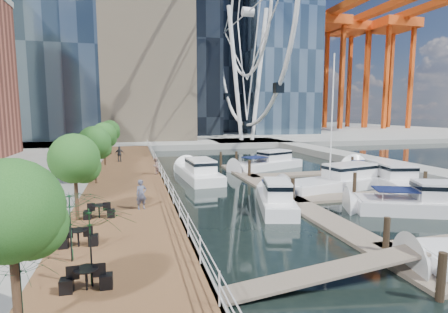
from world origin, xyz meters
TOP-DOWN VIEW (x-y plane):
  - ground at (0.00, 0.00)m, footprint 520.00×520.00m
  - boardwalk at (-9.00, 15.00)m, footprint 6.00×60.00m
  - seawall at (-6.00, 15.00)m, footprint 0.25×60.00m
  - land_far at (0.00, 102.00)m, footprint 200.00×114.00m
  - breakwater at (20.00, 20.00)m, footprint 4.00×60.00m
  - pier at (14.00, 52.00)m, footprint 14.00×12.00m
  - railing at (-6.10, 15.00)m, footprint 0.10×60.00m
  - floating_docks at (7.97, 9.98)m, footprint 16.00×34.00m
  - ferris_wheel at (14.00, 52.00)m, footprint 5.80×45.60m
  - port_cranes at (67.67, 95.67)m, footprint 40.00×52.00m
  - street_trees at (-11.40, 14.00)m, footprint 2.60×42.60m
  - cafe_tables at (-10.40, -2.00)m, footprint 2.50×13.70m
  - yacht_foreground at (10.40, 3.02)m, footprint 10.46×6.40m
  - pedestrian_near at (-8.04, 5.26)m, footprint 0.74×0.59m
  - pedestrian_mid at (-6.50, 16.92)m, footprint 0.87×0.93m
  - pedestrian_far at (-9.96, 26.20)m, footprint 1.14×0.66m
  - moored_yachts at (7.91, 11.56)m, footprint 21.36×33.10m
  - cafe_seating at (-10.54, -3.23)m, footprint 4.44×7.24m

SIDE VIEW (x-z plane):
  - ground at x=0.00m, z-range 0.00..0.00m
  - yacht_foreground at x=10.40m, z-range -1.07..1.07m
  - moored_yachts at x=7.91m, z-range -5.75..5.75m
  - floating_docks at x=7.97m, z-range -0.81..1.79m
  - boardwalk at x=-9.00m, z-range 0.00..1.00m
  - seawall at x=-6.00m, z-range 0.00..1.00m
  - land_far at x=0.00m, z-range 0.00..1.00m
  - breakwater at x=20.00m, z-range 0.00..1.00m
  - pier at x=14.00m, z-range 0.00..1.00m
  - cafe_tables at x=-10.40m, z-range 1.00..1.74m
  - railing at x=-6.10m, z-range 1.00..2.05m
  - pedestrian_mid at x=-6.50m, z-range 1.00..2.53m
  - pedestrian_near at x=-8.04m, z-range 1.00..2.76m
  - pedestrian_far at x=-9.96m, z-range 1.00..2.82m
  - cafe_seating at x=-10.54m, z-range 0.92..3.64m
  - street_trees at x=-11.40m, z-range 1.99..6.59m
  - port_cranes at x=67.67m, z-range 1.00..39.00m
  - ferris_wheel at x=14.00m, z-range 2.02..49.82m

